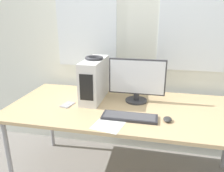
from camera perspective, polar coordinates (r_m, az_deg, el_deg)
name	(u,v)px	position (r m, az deg, el deg)	size (l,w,h in m)	color
wall_back	(137,34)	(2.38, 6.59, 13.24)	(8.00, 0.07, 2.70)	silver
desk	(128,112)	(1.96, 4.12, -6.73)	(2.11, 0.94, 0.78)	tan
pc_tower	(95,79)	(2.08, -4.55, 1.76)	(0.17, 0.50, 0.38)	silver
headphones	(94,58)	(2.03, -4.69, 7.34)	(0.17, 0.17, 0.03)	#333338
monitor_main	(137,80)	(2.00, 6.52, 1.56)	(0.51, 0.20, 0.40)	#333338
keyboard	(130,117)	(1.74, 4.60, -8.04)	(0.44, 0.15, 0.02)	#28282D
mouse	(168,119)	(1.74, 14.32, -8.43)	(0.06, 0.09, 0.03)	#2D2D2D
cell_phone	(68,105)	(2.01, -11.54, -4.79)	(0.10, 0.15, 0.01)	#99999E
paper_sheet_left	(111,122)	(1.68, -0.29, -9.47)	(0.26, 0.33, 0.00)	white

